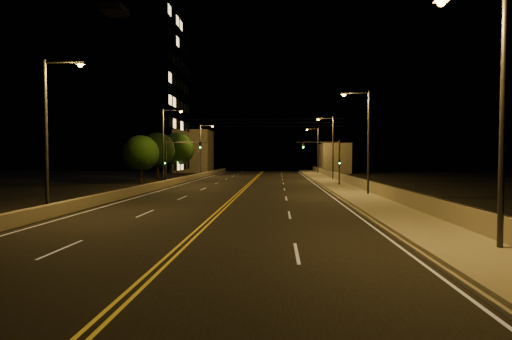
# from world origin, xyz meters

# --- Properties ---
(ground) EXTENTS (160.00, 160.00, 0.00)m
(ground) POSITION_xyz_m (0.00, 0.00, 0.00)
(ground) COLOR black
(ground) RESTS_ON ground
(road) EXTENTS (18.00, 120.00, 0.02)m
(road) POSITION_xyz_m (0.00, 20.00, 0.01)
(road) COLOR black
(road) RESTS_ON ground
(sidewalk) EXTENTS (3.60, 120.00, 0.30)m
(sidewalk) POSITION_xyz_m (10.80, 20.00, 0.15)
(sidewalk) COLOR gray
(sidewalk) RESTS_ON ground
(curb) EXTENTS (0.14, 120.00, 0.15)m
(curb) POSITION_xyz_m (8.93, 20.00, 0.07)
(curb) COLOR gray
(curb) RESTS_ON ground
(parapet_wall) EXTENTS (0.30, 120.00, 1.00)m
(parapet_wall) POSITION_xyz_m (12.45, 20.00, 0.80)
(parapet_wall) COLOR gray
(parapet_wall) RESTS_ON sidewalk
(jersey_barrier) EXTENTS (0.45, 120.00, 0.77)m
(jersey_barrier) POSITION_xyz_m (-9.61, 20.00, 0.39)
(jersey_barrier) COLOR gray
(jersey_barrier) RESTS_ON ground
(distant_building_right) EXTENTS (6.00, 10.00, 6.59)m
(distant_building_right) POSITION_xyz_m (16.50, 72.75, 3.30)
(distant_building_right) COLOR gray
(distant_building_right) RESTS_ON ground
(distant_building_left) EXTENTS (8.00, 8.00, 9.78)m
(distant_building_left) POSITION_xyz_m (-16.00, 73.79, 4.89)
(distant_building_left) COLOR gray
(distant_building_left) RESTS_ON ground
(parapet_rail) EXTENTS (0.06, 120.00, 0.06)m
(parapet_rail) POSITION_xyz_m (12.45, 20.00, 1.33)
(parapet_rail) COLOR black
(parapet_rail) RESTS_ON parapet_wall
(lane_markings) EXTENTS (17.32, 116.00, 0.00)m
(lane_markings) POSITION_xyz_m (0.00, 19.93, 0.02)
(lane_markings) COLOR silver
(lane_markings) RESTS_ON road
(streetlight_0) EXTENTS (2.55, 0.28, 9.38)m
(streetlight_0) POSITION_xyz_m (11.53, 1.63, 5.40)
(streetlight_0) COLOR #2D2D33
(streetlight_0) RESTS_ON ground
(streetlight_1) EXTENTS (2.55, 0.28, 9.38)m
(streetlight_1) POSITION_xyz_m (11.53, 21.27, 5.40)
(streetlight_1) COLOR #2D2D33
(streetlight_1) RESTS_ON ground
(streetlight_2) EXTENTS (2.55, 0.28, 9.38)m
(streetlight_2) POSITION_xyz_m (11.53, 42.60, 5.40)
(streetlight_2) COLOR #2D2D33
(streetlight_2) RESTS_ON ground
(streetlight_3) EXTENTS (2.55, 0.28, 9.38)m
(streetlight_3) POSITION_xyz_m (11.53, 63.10, 5.40)
(streetlight_3) COLOR #2D2D33
(streetlight_3) RESTS_ON ground
(streetlight_4) EXTENTS (2.55, 0.28, 9.38)m
(streetlight_4) POSITION_xyz_m (-9.93, 9.49, 5.40)
(streetlight_4) COLOR #2D2D33
(streetlight_4) RESTS_ON ground
(streetlight_5) EXTENTS (2.55, 0.28, 9.38)m
(streetlight_5) POSITION_xyz_m (-9.93, 32.30, 5.40)
(streetlight_5) COLOR #2D2D33
(streetlight_5) RESTS_ON ground
(streetlight_6) EXTENTS (2.55, 0.28, 9.38)m
(streetlight_6) POSITION_xyz_m (-9.93, 53.99, 5.40)
(streetlight_6) COLOR #2D2D33
(streetlight_6) RESTS_ON ground
(traffic_signal_right) EXTENTS (5.11, 0.31, 5.52)m
(traffic_signal_right) POSITION_xyz_m (9.93, 31.99, 3.54)
(traffic_signal_right) COLOR #2D2D33
(traffic_signal_right) RESTS_ON ground
(traffic_signal_left) EXTENTS (5.11, 0.31, 5.52)m
(traffic_signal_left) POSITION_xyz_m (-8.73, 31.99, 3.54)
(traffic_signal_left) COLOR #2D2D33
(traffic_signal_left) RESTS_ON ground
(overhead_wires) EXTENTS (22.00, 0.03, 0.83)m
(overhead_wires) POSITION_xyz_m (0.00, 29.50, 7.40)
(overhead_wires) COLOR black
(building_tower) EXTENTS (24.00, 15.00, 30.81)m
(building_tower) POSITION_xyz_m (-26.01, 54.32, 14.83)
(building_tower) COLOR gray
(building_tower) RESTS_ON ground
(tree_0) EXTENTS (4.77, 4.77, 6.46)m
(tree_0) POSITION_xyz_m (-14.46, 36.15, 4.07)
(tree_0) COLOR black
(tree_0) RESTS_ON ground
(tree_1) EXTENTS (5.55, 5.55, 7.52)m
(tree_1) POSITION_xyz_m (-15.82, 47.17, 4.74)
(tree_1) COLOR black
(tree_1) RESTS_ON ground
(tree_2) EXTENTS (5.91, 5.91, 8.02)m
(tree_2) POSITION_xyz_m (-14.44, 54.31, 5.05)
(tree_2) COLOR black
(tree_2) RESTS_ON ground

